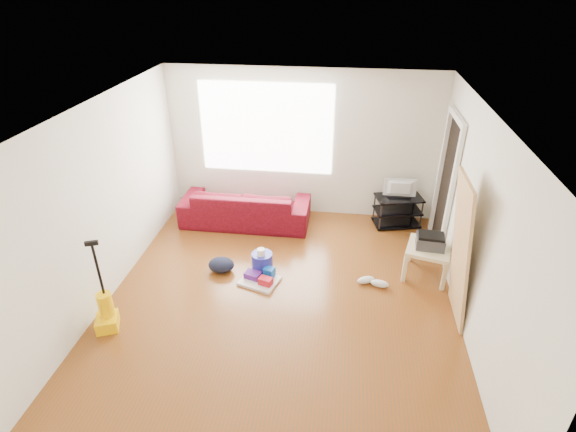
# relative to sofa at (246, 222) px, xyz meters

# --- Properties ---
(room) EXTENTS (4.51, 5.01, 2.51)m
(room) POSITION_rel_sofa_xyz_m (0.96, -1.80, 1.25)
(room) COLOR brown
(room) RESTS_ON ground
(sofa) EXTENTS (2.14, 0.84, 0.62)m
(sofa) POSITION_rel_sofa_xyz_m (0.00, 0.00, 0.00)
(sofa) COLOR black
(sofa) RESTS_ON ground
(tv_stand) EXTENTS (0.83, 0.60, 0.52)m
(tv_stand) POSITION_rel_sofa_xyz_m (2.54, 0.27, 0.27)
(tv_stand) COLOR black
(tv_stand) RESTS_ON ground
(tv) EXTENTS (0.53, 0.07, 0.30)m
(tv) POSITION_rel_sofa_xyz_m (2.54, 0.27, 0.67)
(tv) COLOR black
(tv) RESTS_ON tv_stand
(side_table) EXTENTS (0.70, 0.70, 0.47)m
(side_table) POSITION_rel_sofa_xyz_m (2.84, -1.13, 0.39)
(side_table) COLOR tan
(side_table) RESTS_ON ground
(printer) EXTENTS (0.40, 0.32, 0.20)m
(printer) POSITION_rel_sofa_xyz_m (2.84, -1.13, 0.56)
(printer) COLOR #303035
(printer) RESTS_ON side_table
(bucket) EXTENTS (0.37, 0.37, 0.30)m
(bucket) POSITION_rel_sofa_xyz_m (0.53, -1.36, 0.00)
(bucket) COLOR #22269E
(bucket) RESTS_ON ground
(toilet_paper) EXTENTS (0.11, 0.11, 0.10)m
(toilet_paper) POSITION_rel_sofa_xyz_m (0.53, -1.39, 0.20)
(toilet_paper) COLOR white
(toilet_paper) RESTS_ON bucket
(cleaning_tray) EXTENTS (0.60, 0.53, 0.18)m
(cleaning_tray) POSITION_rel_sofa_xyz_m (0.56, -1.61, 0.05)
(cleaning_tray) COLOR silver
(cleaning_tray) RESTS_ON ground
(backpack) EXTENTS (0.38, 0.31, 0.20)m
(backpack) POSITION_rel_sofa_xyz_m (-0.05, -1.43, 0.00)
(backpack) COLOR black
(backpack) RESTS_ON ground
(sneakers) EXTENTS (0.46, 0.24, 0.10)m
(sneakers) POSITION_rel_sofa_xyz_m (2.09, -1.47, 0.05)
(sneakers) COLOR silver
(sneakers) RESTS_ON ground
(vacuum) EXTENTS (0.34, 0.36, 1.19)m
(vacuum) POSITION_rel_sofa_xyz_m (-1.11, -2.72, 0.22)
(vacuum) COLOR #FFBE00
(vacuum) RESTS_ON ground
(door_panel) EXTENTS (0.23, 0.74, 1.85)m
(door_panel) POSITION_rel_sofa_xyz_m (3.02, -1.93, 0.00)
(door_panel) COLOR tan
(door_panel) RESTS_ON ground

